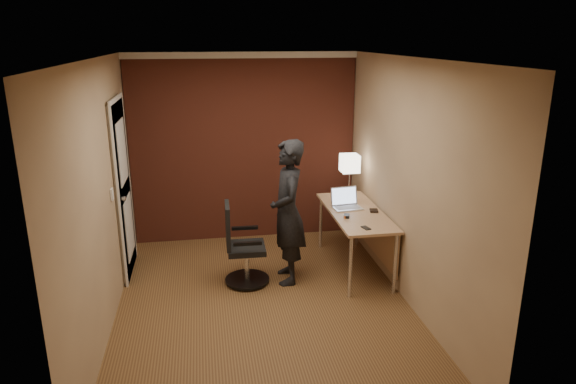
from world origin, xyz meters
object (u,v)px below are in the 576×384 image
object	(u,v)px
desk	(361,221)
phone	(366,228)
person	(288,212)
mouse	(347,216)
office_chair	(241,249)
laptop	(346,202)
wallet	(374,211)
desk_lamp	(350,164)

from	to	relation	value
desk	phone	world-z (taller)	phone
desk	person	size ratio (longest dim) A/B	0.92
mouse	office_chair	bearing A→B (deg)	-162.28
office_chair	person	bearing A→B (deg)	-0.15
laptop	phone	xyz separation A→B (m)	(0.02, -0.72, -0.06)
laptop	wallet	distance (m)	0.36
mouse	office_chair	distance (m)	1.25
desk_lamp	phone	world-z (taller)	desk_lamp
desk_lamp	laptop	size ratio (longest dim) A/B	1.50
wallet	laptop	bearing A→B (deg)	143.03
desk_lamp	wallet	xyz separation A→B (m)	(0.12, -0.66, -0.41)
mouse	office_chair	size ratio (longest dim) A/B	0.11
wallet	person	size ratio (longest dim) A/B	0.07
phone	person	world-z (taller)	person
wallet	desk_lamp	bearing A→B (deg)	99.93
person	laptop	bearing A→B (deg)	114.34
laptop	phone	bearing A→B (deg)	-88.40
desk_lamp	mouse	size ratio (longest dim) A/B	5.35
mouse	wallet	distance (m)	0.39
laptop	wallet	world-z (taller)	laptop
desk	person	distance (m)	0.95
mouse	phone	world-z (taller)	mouse
desk	wallet	xyz separation A→B (m)	(0.13, -0.06, 0.14)
desk	office_chair	size ratio (longest dim) A/B	1.62
wallet	phone	bearing A→B (deg)	-117.11
mouse	phone	xyz separation A→B (m)	(0.11, -0.37, -0.01)
desk_lamp	phone	xyz separation A→B (m)	(-0.15, -1.17, -0.41)
desk	person	xyz separation A→B (m)	(-0.91, -0.17, 0.22)
person	wallet	bearing A→B (deg)	97.34
desk	office_chair	distance (m)	1.46
mouse	person	xyz separation A→B (m)	(-0.67, 0.03, 0.07)
phone	laptop	bearing A→B (deg)	76.19
mouse	wallet	bearing A→B (deg)	40.19
person	desk_lamp	bearing A→B (deg)	131.13
desk_lamp	phone	bearing A→B (deg)	-97.12
desk	mouse	bearing A→B (deg)	-139.78
laptop	phone	world-z (taller)	laptop
office_chair	phone	bearing A→B (deg)	-17.17
desk	mouse	size ratio (longest dim) A/B	15.00
desk	phone	xyz separation A→B (m)	(-0.13, -0.57, 0.13)
desk	phone	bearing A→B (deg)	-102.95
mouse	office_chair	world-z (taller)	office_chair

